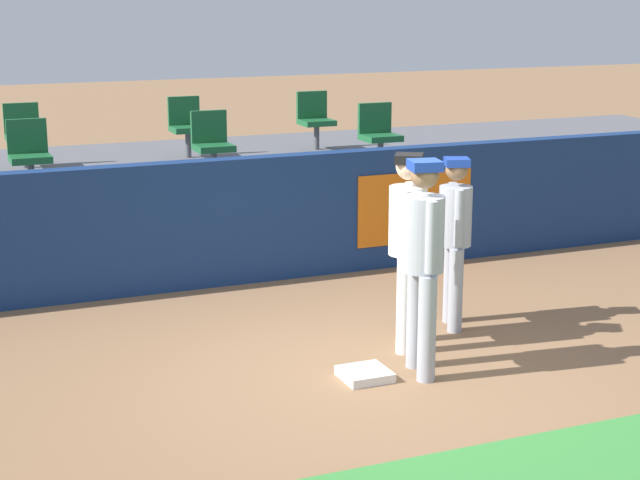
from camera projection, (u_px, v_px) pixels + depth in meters
ground_plane at (380, 377)px, 8.85m from camera, size 60.00×60.00×0.00m
first_base at (365, 374)px, 8.80m from camera, size 0.40×0.40×0.08m
player_fielder_home at (408, 237)px, 9.35m from camera, size 0.54×0.48×1.82m
player_runner_visitor at (423, 252)px, 8.67m from camera, size 0.42×0.52×1.87m
player_coach_visitor at (455, 230)px, 9.94m from camera, size 0.41×0.45×1.69m
field_wall at (255, 219)px, 11.63m from camera, size 18.00×0.26×1.43m
bleacher_platform at (193, 199)px, 13.99m from camera, size 18.00×4.80×0.95m
seat_front_center at (212, 141)px, 12.73m from camera, size 0.45×0.44×0.84m
seat_back_left at (23, 132)px, 13.58m from camera, size 0.46×0.44×0.84m
seat_back_center at (186, 123)px, 14.41m from camera, size 0.45×0.44×0.84m
seat_front_right at (378, 131)px, 13.59m from camera, size 0.47×0.44×0.84m
seat_back_right at (315, 117)px, 15.14m from camera, size 0.47×0.44×0.84m
seat_front_left at (29, 152)px, 11.91m from camera, size 0.46×0.44×0.84m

